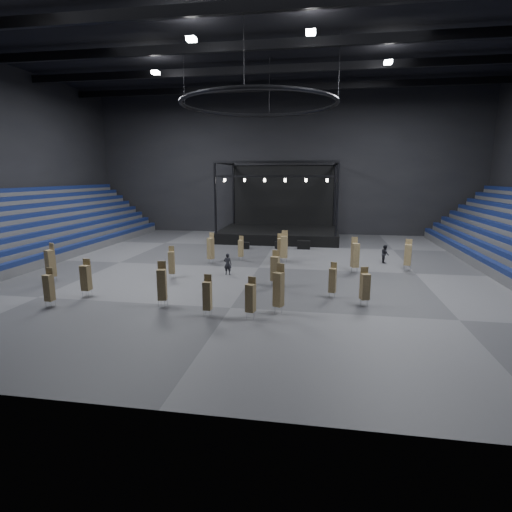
% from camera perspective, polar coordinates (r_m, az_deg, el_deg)
% --- Properties ---
extents(floor, '(50.00, 50.00, 0.00)m').
position_cam_1_polar(floor, '(33.41, 0.40, -1.68)').
color(floor, '#48484A').
rests_on(floor, ground).
extents(ceiling, '(50.00, 42.00, 0.20)m').
position_cam_1_polar(ceiling, '(34.18, 0.44, 29.18)').
color(ceiling, black).
rests_on(ceiling, wall_back).
extents(wall_back, '(50.00, 0.20, 18.00)m').
position_cam_1_polar(wall_back, '(53.41, 4.03, 12.92)').
color(wall_back, black).
rests_on(wall_back, ground).
extents(wall_front, '(50.00, 0.20, 18.00)m').
position_cam_1_polar(wall_front, '(12.34, -15.80, 17.67)').
color(wall_front, black).
rests_on(wall_front, ground).
extents(bleachers_left, '(7.20, 40.00, 6.40)m').
position_cam_1_polar(bleachers_left, '(43.04, -31.38, 1.94)').
color(bleachers_left, '#49494B').
rests_on(bleachers_left, floor).
extents(stage, '(14.00, 10.00, 9.20)m').
position_cam_1_polar(stage, '(49.03, 3.38, 4.22)').
color(stage, black).
rests_on(stage, floor).
extents(truss_ring, '(12.30, 12.30, 5.15)m').
position_cam_1_polar(truss_ring, '(33.00, 0.43, 20.89)').
color(truss_ring, black).
rests_on(truss_ring, ceiling).
extents(roof_girders, '(49.00, 30.35, 0.70)m').
position_cam_1_polar(roof_girders, '(33.94, 0.44, 27.90)').
color(roof_girders, black).
rests_on(roof_girders, ceiling).
extents(floodlights, '(28.60, 16.60, 0.25)m').
position_cam_1_polar(floodlights, '(29.99, -0.92, 28.94)').
color(floodlights, white).
rests_on(floodlights, roof_girders).
extents(flight_case_left, '(1.08, 0.60, 0.70)m').
position_cam_1_polar(flight_case_left, '(42.01, -1.68, 1.51)').
color(flight_case_left, black).
rests_on(flight_case_left, floor).
extents(flight_case_mid, '(1.21, 0.82, 0.74)m').
position_cam_1_polar(flight_case_mid, '(42.27, 3.47, 1.58)').
color(flight_case_mid, black).
rests_on(flight_case_mid, floor).
extents(flight_case_right, '(1.33, 0.68, 0.88)m').
position_cam_1_polar(flight_case_right, '(42.16, 6.83, 1.60)').
color(flight_case_right, black).
rests_on(flight_case_right, floor).
extents(chair_stack_0, '(0.51, 0.51, 2.26)m').
position_cam_1_polar(chair_stack_0, '(25.54, 10.89, -3.34)').
color(chair_stack_0, silver).
rests_on(chair_stack_0, floor).
extents(chair_stack_1, '(0.59, 0.59, 2.69)m').
position_cam_1_polar(chair_stack_1, '(23.96, -13.28, -3.88)').
color(chair_stack_1, silver).
rests_on(chair_stack_1, floor).
extents(chair_stack_2, '(0.53, 0.53, 2.48)m').
position_cam_1_polar(chair_stack_2, '(35.82, 3.45, 1.28)').
color(chair_stack_2, silver).
rests_on(chair_stack_2, floor).
extents(chair_stack_3, '(0.62, 0.62, 2.70)m').
position_cam_1_polar(chair_stack_3, '(35.09, -6.49, 1.16)').
color(chair_stack_3, silver).
rests_on(chair_stack_3, floor).
extents(chair_stack_4, '(0.60, 0.60, 2.32)m').
position_cam_1_polar(chair_stack_4, '(24.33, 15.29, -4.14)').
color(chair_stack_4, silver).
rests_on(chair_stack_4, floor).
extents(chair_stack_5, '(0.48, 0.48, 2.31)m').
position_cam_1_polar(chair_stack_5, '(26.27, -27.47, -3.95)').
color(chair_stack_5, silver).
rests_on(chair_stack_5, floor).
extents(chair_stack_6, '(0.44, 0.44, 2.31)m').
position_cam_1_polar(chair_stack_6, '(21.98, -6.96, -5.55)').
color(chair_stack_6, silver).
rests_on(chair_stack_6, floor).
extents(chair_stack_7, '(0.66, 0.66, 2.55)m').
position_cam_1_polar(chair_stack_7, '(34.45, 20.88, 0.24)').
color(chair_stack_7, silver).
rests_on(chair_stack_7, floor).
extents(chair_stack_8, '(0.49, 0.49, 2.43)m').
position_cam_1_polar(chair_stack_8, '(30.45, -11.97, -0.85)').
color(chair_stack_8, silver).
rests_on(chair_stack_8, floor).
extents(chair_stack_9, '(0.62, 0.62, 2.54)m').
position_cam_1_polar(chair_stack_9, '(27.54, 2.74, -1.69)').
color(chair_stack_9, silver).
rests_on(chair_stack_9, floor).
extents(chair_stack_10, '(0.45, 0.45, 2.22)m').
position_cam_1_polar(chair_stack_10, '(36.19, -2.18, 1.17)').
color(chair_stack_10, silver).
rests_on(chair_stack_10, floor).
extents(chair_stack_11, '(0.64, 0.64, 2.81)m').
position_cam_1_polar(chair_stack_11, '(22.24, 3.26, -4.64)').
color(chair_stack_11, silver).
rests_on(chair_stack_11, floor).
extents(chair_stack_12, '(0.59, 0.59, 2.86)m').
position_cam_1_polar(chair_stack_12, '(35.09, 4.05, 1.38)').
color(chair_stack_12, silver).
rests_on(chair_stack_12, floor).
extents(chair_stack_13, '(0.52, 0.52, 2.42)m').
position_cam_1_polar(chair_stack_13, '(27.45, -23.13, -2.78)').
color(chair_stack_13, silver).
rests_on(chair_stack_13, floor).
extents(chair_stack_14, '(0.70, 0.70, 2.85)m').
position_cam_1_polar(chair_stack_14, '(32.12, -27.30, -0.84)').
color(chair_stack_14, silver).
rests_on(chair_stack_14, floor).
extents(chair_stack_15, '(0.52, 0.52, 1.90)m').
position_cam_1_polar(chair_stack_15, '(36.25, 3.82, 0.99)').
color(chair_stack_15, silver).
rests_on(chair_stack_15, floor).
extents(chair_stack_16, '(0.68, 0.68, 2.83)m').
position_cam_1_polar(chair_stack_16, '(32.44, 13.96, 0.20)').
color(chair_stack_16, silver).
rests_on(chair_stack_16, floor).
extents(chair_stack_17, '(0.56, 0.56, 2.27)m').
position_cam_1_polar(chair_stack_17, '(21.45, -0.77, -5.90)').
color(chair_stack_17, silver).
rests_on(chair_stack_17, floor).
extents(man_center, '(0.65, 0.45, 1.69)m').
position_cam_1_polar(man_center, '(30.99, -4.06, -1.15)').
color(man_center, black).
rests_on(man_center, floor).
extents(crew_member, '(0.68, 0.84, 1.59)m').
position_cam_1_polar(crew_member, '(36.95, 17.94, 0.29)').
color(crew_member, black).
rests_on(crew_member, floor).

